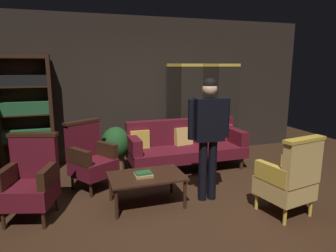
% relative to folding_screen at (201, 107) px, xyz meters
% --- Properties ---
extents(ground_plane, '(10.00, 10.00, 0.00)m').
position_rel_folding_screen_xyz_m(ground_plane, '(-1.26, -2.31, -0.99)').
color(ground_plane, '#331E11').
extents(back_wall, '(7.20, 0.10, 2.80)m').
position_rel_folding_screen_xyz_m(back_wall, '(-1.26, 0.14, 0.41)').
color(back_wall, black).
rests_on(back_wall, ground_plane).
extents(folding_screen, '(1.73, 0.29, 1.90)m').
position_rel_folding_screen_xyz_m(folding_screen, '(0.00, 0.00, 0.00)').
color(folding_screen, black).
rests_on(folding_screen, ground_plane).
extents(bookshelf, '(0.90, 0.32, 2.05)m').
position_rel_folding_screen_xyz_m(bookshelf, '(-3.41, -0.12, 0.08)').
color(bookshelf, black).
rests_on(bookshelf, ground_plane).
extents(velvet_couch, '(2.12, 0.78, 0.88)m').
position_rel_folding_screen_xyz_m(velvet_couch, '(-0.71, -0.86, -0.53)').
color(velvet_couch, black).
rests_on(velvet_couch, ground_plane).
extents(coffee_table, '(1.00, 0.64, 0.42)m').
position_rel_folding_screen_xyz_m(coffee_table, '(-1.75, -2.09, -0.61)').
color(coffee_table, black).
rests_on(coffee_table, ground_plane).
extents(armchair_gilt_accent, '(0.67, 0.67, 1.04)m').
position_rel_folding_screen_xyz_m(armchair_gilt_accent, '(-0.13, -2.93, -0.50)').
color(armchair_gilt_accent, gold).
rests_on(armchair_gilt_accent, ground_plane).
extents(armchair_wing_left, '(0.80, 0.80, 1.04)m').
position_rel_folding_screen_xyz_m(armchair_wing_left, '(-2.42, -1.25, -0.50)').
color(armchair_wing_left, black).
rests_on(armchair_wing_left, ground_plane).
extents(armchair_wing_right, '(0.72, 0.72, 1.04)m').
position_rel_folding_screen_xyz_m(armchair_wing_right, '(-3.18, -1.97, -0.50)').
color(armchair_wing_right, black).
rests_on(armchair_wing_right, ground_plane).
extents(standing_figure, '(0.59, 0.25, 1.70)m').
position_rel_folding_screen_xyz_m(standing_figure, '(-0.90, -2.20, 0.04)').
color(standing_figure, black).
rests_on(standing_figure, ground_plane).
extents(potted_plant, '(0.51, 0.51, 0.80)m').
position_rel_folding_screen_xyz_m(potted_plant, '(-1.94, -0.64, -0.52)').
color(potted_plant, brown).
rests_on(potted_plant, ground_plane).
extents(book_tan_leather, '(0.23, 0.20, 0.04)m').
position_rel_folding_screen_xyz_m(book_tan_leather, '(-1.80, -2.12, -0.55)').
color(book_tan_leather, '#9E7A47').
rests_on(book_tan_leather, coffee_table).
extents(book_green_cloth, '(0.21, 0.15, 0.02)m').
position_rel_folding_screen_xyz_m(book_green_cloth, '(-1.80, -2.12, -0.52)').
color(book_green_cloth, '#1E4C28').
rests_on(book_green_cloth, book_tan_leather).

